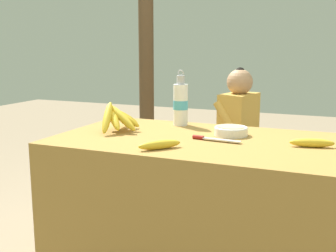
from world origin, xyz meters
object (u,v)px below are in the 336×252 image
object	(u,v)px
banana_bunch_ripe	(118,117)
serving_bowl	(231,130)
wooden_bench	(275,165)
water_bottle	(181,104)
loose_banana_side	(312,143)
knife	(210,138)
loose_banana_front	(160,145)
support_post_near	(146,52)
seated_vendor	(233,127)

from	to	relation	value
banana_bunch_ripe	serving_bowl	xyz separation A→B (m)	(0.58, 0.13, -0.05)
banana_bunch_ripe	wooden_bench	xyz separation A→B (m)	(0.66, 1.24, -0.52)
water_bottle	loose_banana_side	size ratio (longest dim) A/B	1.58
knife	water_bottle	bearing A→B (deg)	135.48
water_bottle	loose_banana_front	size ratio (longest dim) A/B	1.78
banana_bunch_ripe	support_post_near	distance (m)	1.64
wooden_bench	support_post_near	world-z (taller)	support_post_near
knife	banana_bunch_ripe	bearing A→B (deg)	-178.11
water_bottle	loose_banana_side	bearing A→B (deg)	-20.39
banana_bunch_ripe	loose_banana_front	size ratio (longest dim) A/B	1.88
support_post_near	wooden_bench	bearing A→B (deg)	-12.48
loose_banana_front	support_post_near	bearing A→B (deg)	117.23
loose_banana_front	loose_banana_side	distance (m)	0.68
knife	seated_vendor	xyz separation A→B (m)	(-0.19, 1.25, -0.18)
loose_banana_side	knife	world-z (taller)	loose_banana_side
loose_banana_side	seated_vendor	size ratio (longest dim) A/B	0.19
loose_banana_side	knife	size ratio (longest dim) A/B	0.83
loose_banana_side	support_post_near	xyz separation A→B (m)	(-1.54, 1.49, 0.38)
banana_bunch_ripe	seated_vendor	distance (m)	1.29
wooden_bench	seated_vendor	xyz separation A→B (m)	(-0.33, -0.02, 0.28)
serving_bowl	support_post_near	distance (m)	1.83
banana_bunch_ripe	water_bottle	size ratio (longest dim) A/B	1.06
banana_bunch_ripe	loose_banana_front	world-z (taller)	banana_bunch_ripe
loose_banana_front	support_post_near	world-z (taller)	support_post_near
loose_banana_front	serving_bowl	bearing A→B (deg)	61.95
water_bottle	loose_banana_side	world-z (taller)	water_bottle
wooden_bench	seated_vendor	world-z (taller)	seated_vendor
loose_banana_side	support_post_near	bearing A→B (deg)	135.82
loose_banana_front	water_bottle	bearing A→B (deg)	102.02
banana_bunch_ripe	wooden_bench	bearing A→B (deg)	62.15
loose_banana_front	knife	xyz separation A→B (m)	(0.15, 0.25, -0.01)
loose_banana_front	knife	size ratio (longest dim) A/B	0.73
serving_bowl	wooden_bench	world-z (taller)	serving_bowl
banana_bunch_ripe	loose_banana_front	bearing A→B (deg)	-37.17
loose_banana_front	knife	distance (m)	0.29
water_bottle	loose_banana_front	world-z (taller)	water_bottle
knife	seated_vendor	bearing A→B (deg)	103.75
loose_banana_front	support_post_near	xyz separation A→B (m)	(-0.92, 1.79, 0.38)
water_bottle	wooden_bench	size ratio (longest dim) A/B	0.18
wooden_bench	support_post_near	bearing A→B (deg)	167.52
banana_bunch_ripe	water_bottle	distance (m)	0.39
wooden_bench	support_post_near	xyz separation A→B (m)	(-1.21, 0.27, 0.84)
seated_vendor	loose_banana_side	bearing A→B (deg)	130.71
loose_banana_front	wooden_bench	xyz separation A→B (m)	(0.29, 1.52, -0.47)
loose_banana_side	seated_vendor	distance (m)	1.38
support_post_near	loose_banana_side	bearing A→B (deg)	-44.18
seated_vendor	support_post_near	world-z (taller)	support_post_near
knife	serving_bowl	bearing A→B (deg)	72.49
knife	seated_vendor	world-z (taller)	seated_vendor
banana_bunch_ripe	seated_vendor	size ratio (longest dim) A/B	0.31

